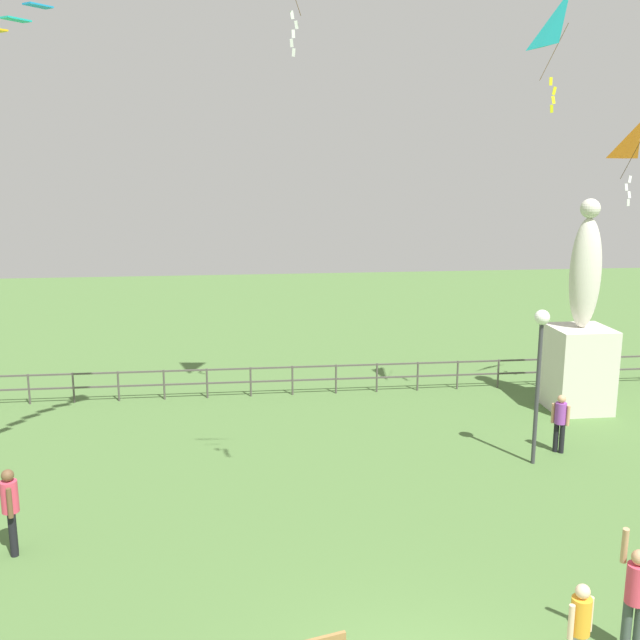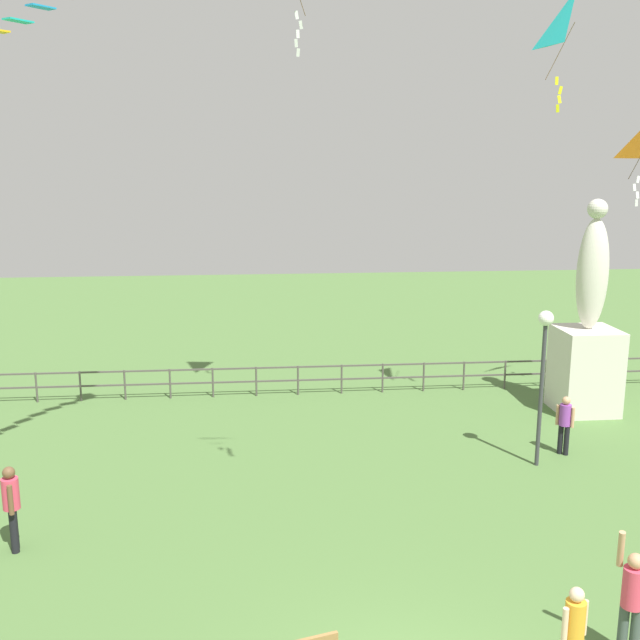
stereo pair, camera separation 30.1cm
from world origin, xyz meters
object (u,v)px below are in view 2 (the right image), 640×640
object	(u,v)px
lamppost	(544,352)
kite_1	(574,25)
person_1	(565,421)
person_3	(11,503)
person_0	(574,630)
person_2	(632,598)
statue_monument	(587,345)

from	to	relation	value
lamppost	kite_1	bearing A→B (deg)	62.83
person_1	person_3	size ratio (longest dim) A/B	0.90
person_3	person_0	bearing A→B (deg)	-26.95
person_0	person_1	distance (m)	8.78
person_2	lamppost	bearing A→B (deg)	78.85
person_2	person_3	bearing A→B (deg)	157.91
lamppost	person_3	world-z (taller)	lamppost
person_2	person_3	distance (m)	10.79
person_2	kite_1	xyz separation A→B (m)	(2.63, 9.46, 9.54)
person_0	person_2	bearing A→B (deg)	23.64
lamppost	person_1	world-z (taller)	lamppost
statue_monument	person_1	xyz separation A→B (m)	(-1.95, -3.15, -1.13)
statue_monument	person_1	bearing A→B (deg)	-121.80
statue_monument	kite_1	distance (m)	8.79
statue_monument	person_1	size ratio (longest dim) A/B	4.10
person_2	kite_1	distance (m)	13.69
person_1	kite_1	world-z (taller)	kite_1
person_0	kite_1	bearing A→B (deg)	69.49
person_0	statue_monument	bearing A→B (deg)	64.63
kite_1	person_0	bearing A→B (deg)	-110.51
kite_1	person_3	bearing A→B (deg)	-156.85
statue_monument	person_2	size ratio (longest dim) A/B	3.10
lamppost	person_0	distance (m)	8.13
statue_monument	lamppost	size ratio (longest dim) A/B	1.62
person_0	kite_1	distance (m)	14.35
statue_monument	person_3	xyz separation A→B (m)	(-14.25, -6.71, -1.03)
statue_monument	lamppost	xyz separation A→B (m)	(-2.87, -3.75, 0.84)
person_1	person_2	distance (m)	7.97
person_3	person_2	bearing A→B (deg)	-22.09
person_0	kite_1	world-z (taller)	kite_1
lamppost	kite_1	world-z (taller)	kite_1
person_0	person_3	size ratio (longest dim) A/B	0.90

